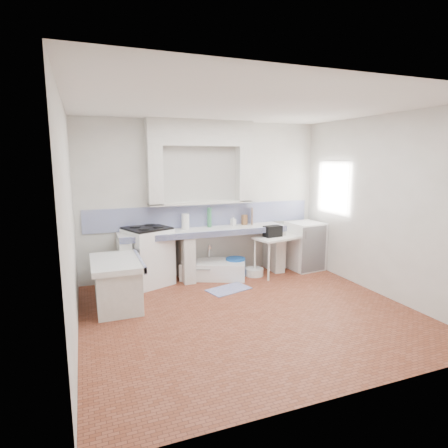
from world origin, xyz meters
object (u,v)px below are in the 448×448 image
object	(u,v)px
sink	(213,270)
side_table	(277,256)
fridge	(305,246)
stove	(148,257)

from	to	relation	value
sink	side_table	size ratio (longest dim) A/B	1.32
side_table	fridge	xyz separation A→B (m)	(0.68, 0.13, 0.10)
sink	fridge	world-z (taller)	fridge
stove	fridge	world-z (taller)	stove
stove	side_table	distance (m)	2.36
side_table	fridge	world-z (taller)	fridge
stove	side_table	world-z (taller)	stove
sink	fridge	distance (m)	1.88
sink	stove	bearing A→B (deg)	-158.51
stove	fridge	size ratio (longest dim) A/B	1.05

